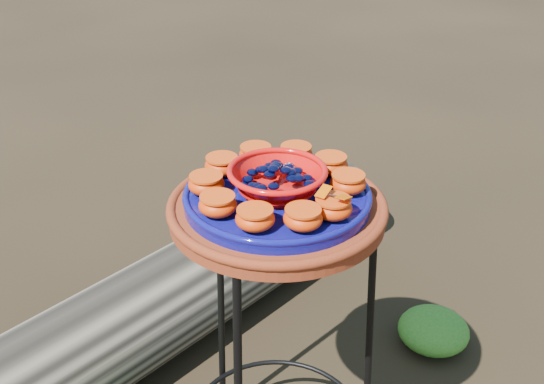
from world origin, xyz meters
TOP-DOWN VIEW (x-y plane):
  - plant_stand at (0.00, 0.00)m, footprint 0.44×0.44m
  - terracotta_saucer at (0.00, 0.00)m, footprint 0.41×0.41m
  - cobalt_plate at (0.00, 0.00)m, footprint 0.35×0.35m
  - red_bowl at (0.00, 0.00)m, footprint 0.18×0.18m
  - glass_gems at (0.00, 0.00)m, footprint 0.14×0.14m
  - orange_half_0 at (0.02, -0.13)m, footprint 0.07×0.07m
  - orange_half_1 at (0.10, -0.08)m, footprint 0.07×0.07m
  - orange_half_2 at (0.13, -0.01)m, footprint 0.07×0.07m
  - orange_half_3 at (0.11, 0.07)m, footprint 0.07×0.07m
  - orange_half_4 at (0.05, 0.12)m, footprint 0.07×0.07m
  - orange_half_5 at (-0.04, 0.13)m, footprint 0.07×0.07m
  - orange_half_6 at (-0.10, 0.08)m, footprint 0.07×0.07m
  - orange_half_7 at (-0.13, 0.01)m, footprint 0.07×0.07m
  - orange_half_8 at (-0.11, -0.07)m, footprint 0.07×0.07m
  - orange_half_9 at (-0.05, -0.12)m, footprint 0.07×0.07m
  - butterfly at (0.02, -0.13)m, footprint 0.08×0.06m
  - driftwood_log at (0.12, 0.56)m, footprint 1.59×0.64m
  - foliage_right at (0.64, 0.05)m, footprint 0.21×0.21m
  - foliage_back at (-0.26, 0.51)m, footprint 0.27×0.27m

SIDE VIEW (x-z plane):
  - foliage_right at x=0.64m, z-range 0.00..0.10m
  - foliage_back at x=-0.26m, z-range 0.00..0.14m
  - driftwood_log at x=0.12m, z-range 0.00..0.29m
  - plant_stand at x=0.00m, z-range 0.00..0.70m
  - terracotta_saucer at x=0.00m, z-range 0.70..0.73m
  - cobalt_plate at x=0.00m, z-range 0.73..0.76m
  - orange_half_0 at x=0.02m, z-range 0.76..0.79m
  - orange_half_1 at x=0.10m, z-range 0.76..0.79m
  - orange_half_2 at x=0.13m, z-range 0.76..0.79m
  - orange_half_3 at x=0.11m, z-range 0.76..0.79m
  - orange_half_4 at x=0.05m, z-range 0.76..0.79m
  - orange_half_5 at x=-0.04m, z-range 0.76..0.79m
  - orange_half_6 at x=-0.10m, z-range 0.76..0.79m
  - orange_half_7 at x=-0.13m, z-range 0.76..0.79m
  - orange_half_8 at x=-0.11m, z-range 0.76..0.79m
  - orange_half_9 at x=-0.05m, z-range 0.76..0.79m
  - red_bowl at x=0.00m, z-range 0.76..0.81m
  - butterfly at x=0.02m, z-range 0.79..0.81m
  - glass_gems at x=0.00m, z-range 0.81..0.83m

